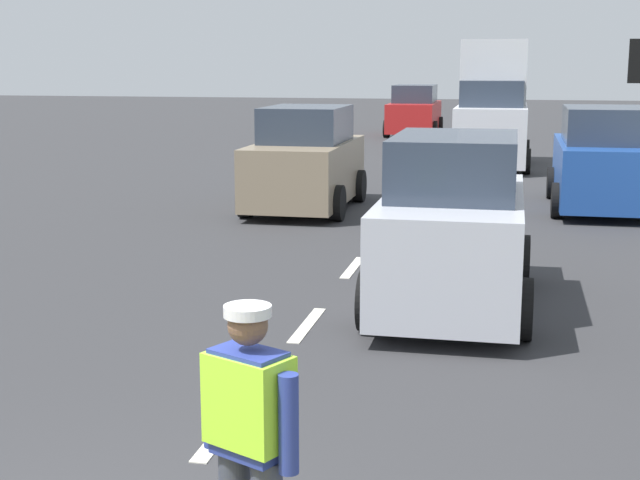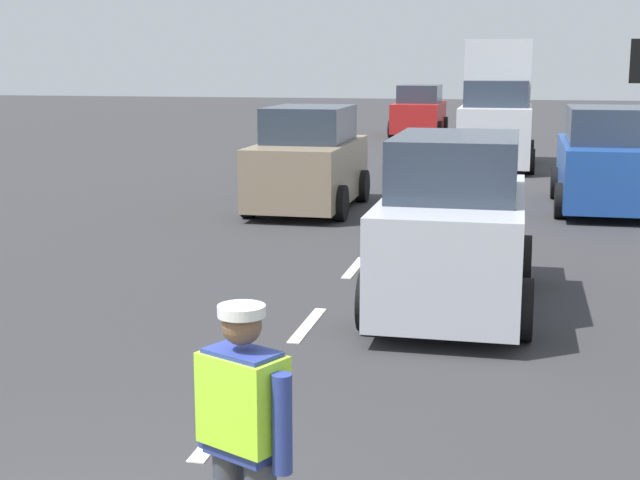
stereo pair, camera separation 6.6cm
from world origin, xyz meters
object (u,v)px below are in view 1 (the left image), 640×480
(car_outgoing_ahead, at_px, (454,228))
(car_parked_far, at_px, (602,162))
(road_worker, at_px, (254,436))
(car_oncoming_third, at_px, (414,112))
(delivery_truck, at_px, (492,109))
(car_oncoming_lead, at_px, (306,162))

(car_outgoing_ahead, distance_m, car_parked_far, 8.49)
(road_worker, height_order, car_oncoming_third, car_oncoming_third)
(road_worker, xyz_separation_m, car_outgoing_ahead, (0.66, 6.39, 0.04))
(delivery_truck, xyz_separation_m, car_parked_far, (2.38, -7.29, -0.65))
(road_worker, xyz_separation_m, car_oncoming_lead, (-2.75, 13.27, 0.03))
(car_parked_far, bearing_deg, car_outgoing_ahead, -106.54)
(road_worker, relative_size, car_oncoming_third, 0.38)
(delivery_truck, height_order, car_outgoing_ahead, delivery_truck)
(car_outgoing_ahead, bearing_deg, road_worker, -95.90)
(car_oncoming_third, bearing_deg, car_parked_far, -72.30)
(car_outgoing_ahead, xyz_separation_m, car_oncoming_lead, (-3.41, 6.89, -0.02))
(road_worker, distance_m, car_oncoming_third, 32.58)
(delivery_truck, xyz_separation_m, car_oncoming_third, (-3.35, 10.66, -0.67))
(car_oncoming_lead, xyz_separation_m, car_oncoming_third, (0.10, 19.20, -0.02))
(road_worker, bearing_deg, car_oncoming_lead, 101.71)
(car_oncoming_third, bearing_deg, car_outgoing_ahead, -82.77)
(delivery_truck, bearing_deg, car_parked_far, -71.94)
(car_oncoming_lead, bearing_deg, car_outgoing_ahead, -63.64)
(road_worker, distance_m, car_parked_far, 14.85)
(road_worker, height_order, delivery_truck, delivery_truck)
(car_parked_far, xyz_separation_m, car_oncoming_third, (-5.73, 17.94, -0.02))
(delivery_truck, relative_size, car_outgoing_ahead, 1.14)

